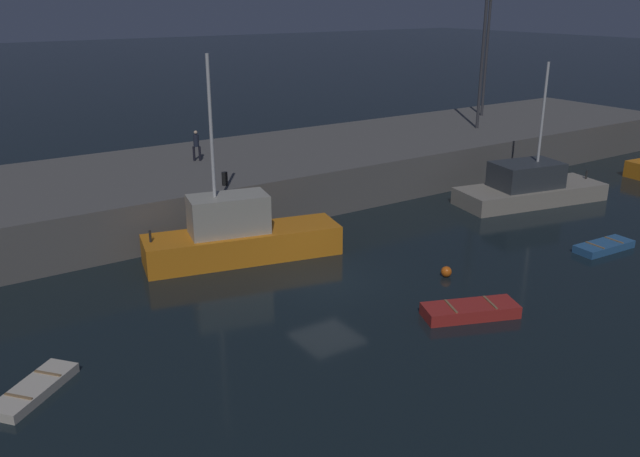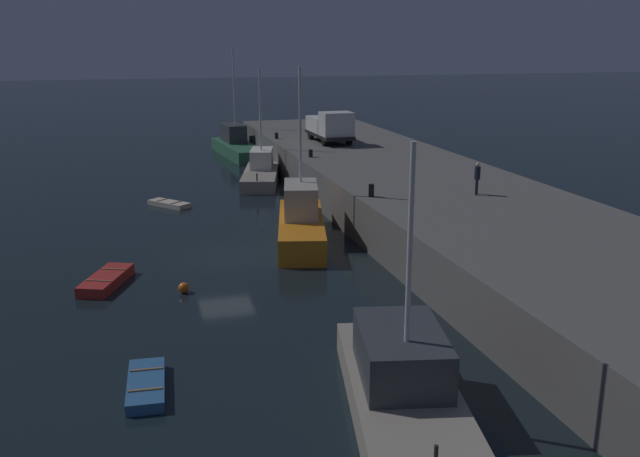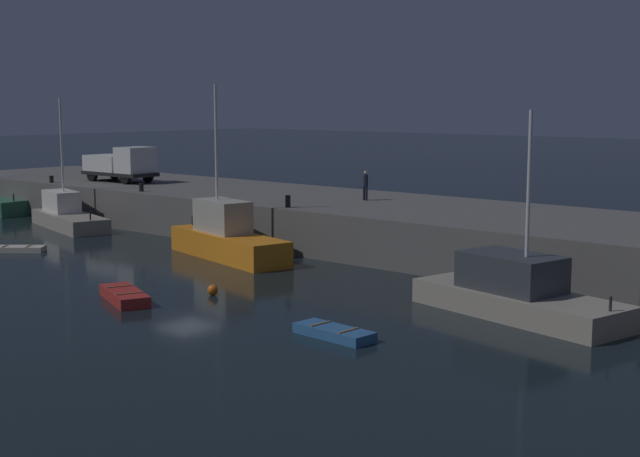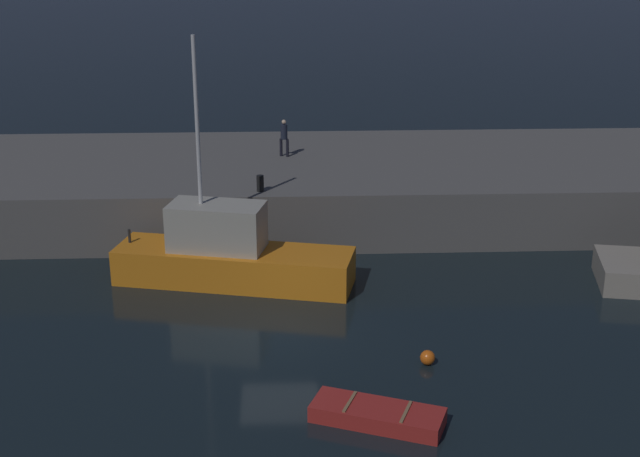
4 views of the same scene
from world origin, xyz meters
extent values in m
plane|color=black|center=(0.00, 0.00, 0.00)|extent=(320.00, 320.00, 0.00)
cube|color=#5B5956|center=(0.00, 12.21, 1.18)|extent=(70.94, 10.92, 2.36)
cube|color=orange|center=(-1.58, 4.12, 0.63)|extent=(8.67, 4.03, 1.26)
cube|color=#ADA899|center=(-2.14, 4.25, 2.08)|extent=(3.57, 2.35, 1.63)
cylinder|color=silver|center=(-2.67, 4.37, 5.78)|extent=(0.14, 0.14, 5.77)
cylinder|color=#262626|center=(-5.34, 4.99, 1.51)|extent=(0.10, 0.10, 0.50)
cube|color=gray|center=(-16.90, 4.93, 0.45)|extent=(8.31, 4.22, 0.90)
cube|color=silver|center=(-18.29, 5.29, 1.56)|extent=(3.37, 2.25, 1.32)
cylinder|color=silver|center=(-17.85, 5.17, 5.15)|extent=(0.14, 0.14, 5.84)
cylinder|color=#262626|center=(-13.34, 4.02, 1.15)|extent=(0.10, 0.10, 0.50)
cylinder|color=#262626|center=(-24.96, 5.80, 1.29)|extent=(0.10, 0.10, 0.50)
cube|color=gray|center=(15.46, 2.77, 0.46)|extent=(8.78, 4.43, 0.92)
cube|color=#33383D|center=(15.06, 2.85, 1.59)|extent=(4.01, 2.93, 1.34)
cylinder|color=silver|center=(15.72, 2.72, 4.90)|extent=(0.14, 0.14, 5.28)
cylinder|color=#262626|center=(19.24, 2.01, 1.17)|extent=(0.10, 0.10, 0.50)
cube|color=#2D6099|center=(12.29, -3.99, 0.17)|extent=(2.98, 1.22, 0.34)
cube|color=olive|center=(11.64, -3.95, 0.36)|extent=(0.13, 0.96, 0.04)
cube|color=olive|center=(12.93, -4.02, 0.36)|extent=(0.13, 0.96, 0.04)
cube|color=beige|center=(-11.42, -1.84, 0.14)|extent=(2.80, 2.56, 0.29)
cube|color=olive|center=(-10.95, -1.45, 0.31)|extent=(0.63, 0.73, 0.04)
cube|color=olive|center=(-11.90, -2.24, 0.31)|extent=(0.63, 0.73, 0.04)
cube|color=#B22823|center=(2.52, -5.29, 0.22)|extent=(3.58, 2.34, 0.44)
cube|color=olive|center=(1.83, -5.02, 0.46)|extent=(0.47, 1.01, 0.04)
cube|color=olive|center=(3.21, -5.57, 0.46)|extent=(0.47, 1.01, 0.04)
sphere|color=orange|center=(4.31, -2.24, 0.22)|extent=(0.44, 0.44, 0.44)
cylinder|color=black|center=(-17.86, 11.82, 2.81)|extent=(0.91, 0.30, 0.90)
cylinder|color=black|center=(-17.82, 9.92, 2.81)|extent=(0.91, 0.30, 0.90)
cylinder|color=black|center=(-21.52, 11.72, 2.81)|extent=(0.91, 0.30, 0.90)
cylinder|color=black|center=(-21.47, 9.83, 2.81)|extent=(0.91, 0.30, 0.90)
cube|color=black|center=(-19.67, 10.82, 2.93)|extent=(5.77, 2.40, 0.25)
cube|color=silver|center=(-17.95, 10.86, 3.92)|extent=(1.89, 2.30, 1.73)
cube|color=silver|center=(-20.70, 10.80, 3.60)|extent=(3.37, 2.34, 1.08)
cylinder|color=black|center=(0.41, 12.74, 2.75)|extent=(0.13, 0.13, 0.78)
cylinder|color=black|center=(0.13, 12.87, 2.75)|extent=(0.13, 0.13, 0.78)
cylinder|color=#1E2333|center=(0.27, 12.81, 3.46)|extent=(0.40, 0.40, 0.65)
sphere|color=beige|center=(0.27, 12.81, 3.90)|extent=(0.19, 0.19, 0.19)
cylinder|color=black|center=(-0.68, 7.52, 2.67)|extent=(0.28, 0.28, 0.63)
cylinder|color=black|center=(-22.57, 7.31, 2.59)|extent=(0.28, 0.28, 0.47)
cylinder|color=black|center=(-13.16, 7.65, 2.61)|extent=(0.28, 0.28, 0.51)
camera|label=1|loc=(-13.80, -20.05, 10.78)|focal=37.45mm
camera|label=2|loc=(31.49, -3.98, 9.95)|focal=39.22mm
camera|label=3|loc=(31.17, -26.19, 7.83)|focal=50.28mm
camera|label=4|loc=(0.20, -24.66, 12.11)|focal=48.97mm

